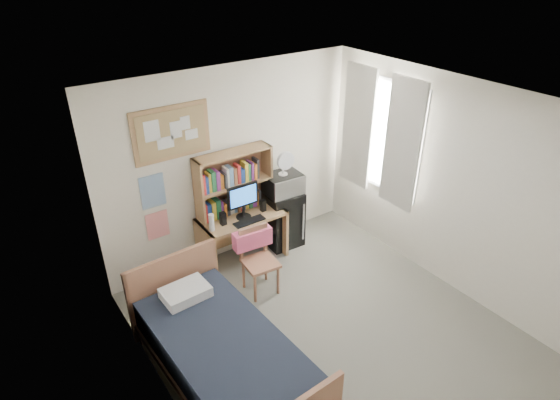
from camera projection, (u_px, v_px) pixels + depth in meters
floor at (333, 336)px, 5.21m from camera, size 3.60×4.20×0.02m
ceiling at (350, 110)px, 3.94m from camera, size 3.60×4.20×0.02m
wall_back at (232, 165)px, 6.07m from camera, size 3.60×0.04×2.60m
wall_front at (553, 384)px, 3.08m from camera, size 3.60×0.04×2.60m
wall_left at (168, 312)px, 3.67m from camera, size 0.04×4.20×2.60m
wall_right at (456, 189)px, 5.48m from camera, size 0.04×4.20×2.60m
window_unit at (381, 135)px, 6.17m from camera, size 0.10×1.40×1.70m
curtain_left at (402, 145)px, 5.87m from camera, size 0.04×0.55×1.70m
curtain_right at (358, 127)px, 6.44m from camera, size 0.04×0.55×1.70m
bulletin_board at (172, 133)px, 5.37m from camera, size 0.94×0.03×0.64m
poster_wave at (153, 191)px, 5.54m from camera, size 0.30×0.01×0.42m
poster_japan at (158, 225)px, 5.77m from camera, size 0.28×0.01×0.36m
desk at (242, 238)px, 6.28m from camera, size 1.13×0.57×0.71m
desk_chair at (260, 262)px, 5.68m from camera, size 0.47×0.47×0.86m
mini_fridge at (282, 218)px, 6.63m from camera, size 0.51×0.51×0.82m
bed at (225, 360)px, 4.55m from camera, size 1.10×2.09×0.56m
hutch at (234, 182)px, 6.01m from camera, size 1.04×0.27×0.85m
monitor at (243, 202)px, 5.96m from camera, size 0.43×0.04×0.46m
keyboard at (249, 221)px, 5.96m from camera, size 0.42×0.14×0.02m
speaker_left at (223, 219)px, 5.87m from camera, size 0.07×0.07×0.17m
speaker_right at (263, 205)px, 6.18m from camera, size 0.07×0.07×0.16m
water_bottle at (212, 222)px, 5.74m from camera, size 0.07×0.07×0.23m
hoodie at (252, 238)px, 5.72m from camera, size 0.50×0.19×0.23m
microwave at (283, 184)px, 6.34m from camera, size 0.51×0.40×0.28m
desk_fan at (283, 164)px, 6.20m from camera, size 0.26×0.26×0.31m
pillow at (186, 292)px, 4.90m from camera, size 0.49×0.35×0.11m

